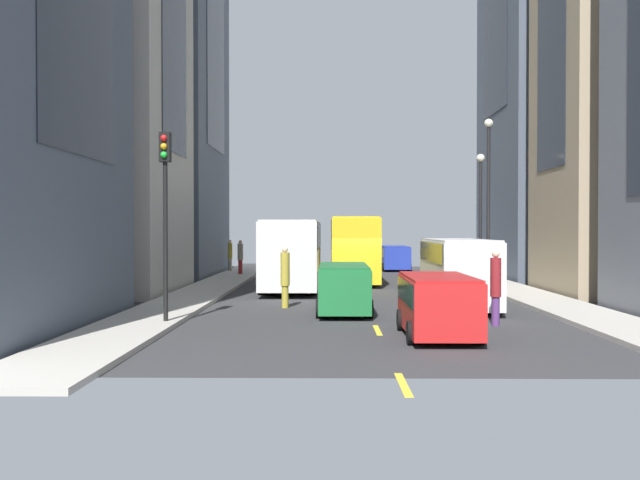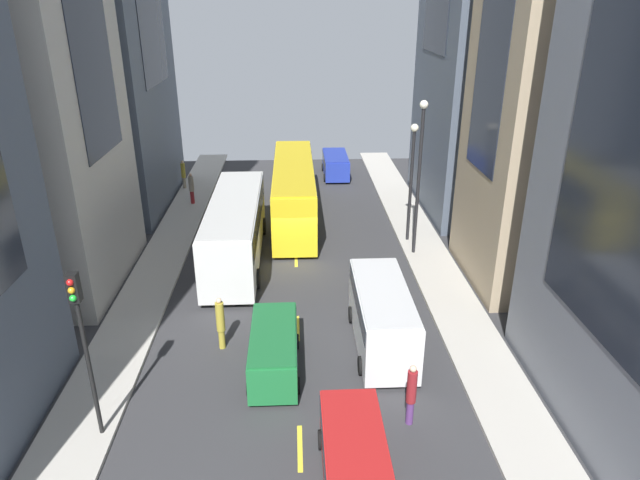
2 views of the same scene
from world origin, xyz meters
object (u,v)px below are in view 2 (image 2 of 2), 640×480
city_bus_white (235,224)px  car_green_2 (274,348)px  car_blue_0 (336,163)px  pedestrian_crossing_mid (183,173)px  delivery_van_white (382,313)px  pedestrian_walking_far (221,322)px  pedestrian_crossing_near (191,187)px  streetcar_yellow (294,187)px  car_red_1 (354,452)px  pedestrian_waiting_curb (411,393)px  traffic_light_near_corner (81,326)px

city_bus_white → car_green_2: city_bus_white is taller
car_blue_0 → pedestrian_crossing_mid: (-11.43, -3.00, 0.24)m
city_bus_white → delivery_van_white: size_ratio=1.85×
pedestrian_walking_far → pedestrian_crossing_mid: bearing=-38.4°
pedestrian_crossing_mid → car_green_2: bearing=-9.5°
pedestrian_crossing_near → streetcar_yellow: bearing=58.5°
streetcar_yellow → car_green_2: bearing=-93.0°
car_red_1 → pedestrian_walking_far: 8.35m
car_red_1 → delivery_van_white: bearing=75.0°
city_bus_white → streetcar_yellow: size_ratio=0.86×
pedestrian_walking_far → pedestrian_waiting_curb: (6.73, -4.73, 0.02)m
pedestrian_walking_far → pedestrian_waiting_curb: size_ratio=1.00×
streetcar_yellow → pedestrian_waiting_curb: size_ratio=5.61×
car_red_1 → pedestrian_waiting_curb: pedestrian_waiting_curb is taller
delivery_van_white → car_blue_0: delivery_van_white is taller
car_blue_0 → pedestrian_crossing_mid: size_ratio=2.26×
car_green_2 → pedestrian_waiting_curb: 5.55m
car_blue_0 → traffic_light_near_corner: (-9.68, -28.57, 3.12)m
car_green_2 → pedestrian_waiting_curb: bearing=-34.5°
pedestrian_waiting_curb → pedestrian_walking_far: bearing=-150.9°
streetcar_yellow → pedestrian_crossing_near: size_ratio=6.08×
car_blue_0 → car_red_1: (-1.72, -30.67, -0.04)m
streetcar_yellow → delivery_van_white: bearing=-76.7°
pedestrian_crossing_mid → pedestrian_crossing_near: size_ratio=0.99×
streetcar_yellow → pedestrian_waiting_curb: bearing=-79.0°
car_red_1 → traffic_light_near_corner: 8.82m
pedestrian_waiting_curb → delivery_van_white: bearing=157.6°
car_green_2 → traffic_light_near_corner: traffic_light_near_corner is taller
car_blue_0 → city_bus_white: bearing=-113.1°
pedestrian_waiting_curb → pedestrian_crossing_near: (-10.66, 22.00, 0.04)m
streetcar_yellow → car_blue_0: 9.88m
car_blue_0 → pedestrian_walking_far: (-6.35, -23.71, 0.19)m
car_red_1 → pedestrian_walking_far: pedestrian_walking_far is taller
car_green_2 → pedestrian_crossing_mid: 23.45m
car_red_1 → pedestrian_crossing_mid: bearing=109.3°
pedestrian_walking_far → pedestrian_crossing_near: size_ratio=1.08×
streetcar_yellow → car_blue_0: streetcar_yellow is taller
car_blue_0 → pedestrian_crossing_near: pedestrian_crossing_near is taller
delivery_van_white → traffic_light_near_corner: 11.19m
streetcar_yellow → car_green_2: (-0.84, -16.07, -1.12)m
car_green_2 → pedestrian_crossing_mid: pedestrian_crossing_mid is taller
car_green_2 → pedestrian_crossing_near: bearing=107.9°
streetcar_yellow → pedestrian_walking_far: bearing=-101.7°
city_bus_white → pedestrian_walking_far: 8.55m
pedestrian_crossing_near → car_green_2: bearing=8.3°
car_blue_0 → car_green_2: bearing=-99.4°
pedestrian_waiting_curb → car_red_1: bearing=-69.2°
streetcar_yellow → delivery_van_white: streetcar_yellow is taller
car_green_2 → pedestrian_walking_far: bearing=143.7°
car_green_2 → pedestrian_crossing_near: (-6.10, 18.86, 0.28)m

